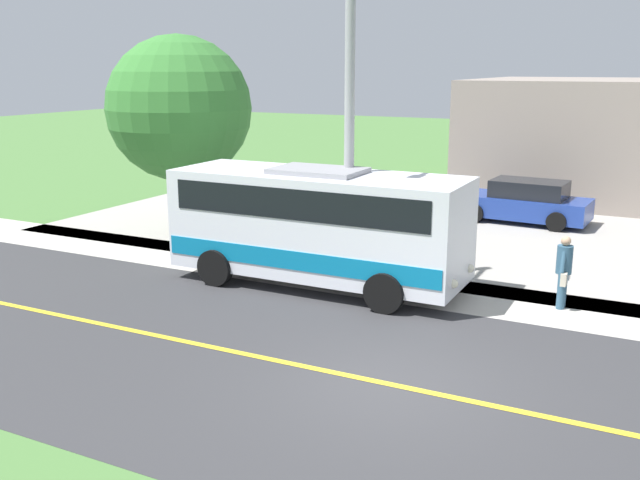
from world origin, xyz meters
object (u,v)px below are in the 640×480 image
street_light_pole (347,114)px  tree_curbside (179,109)px  pedestrian_with_bags (564,270)px  shuttle_bus_front (318,222)px  parked_car_near (524,202)px

street_light_pole → tree_curbside: size_ratio=1.21×
pedestrian_with_bags → tree_curbside: 12.37m
street_light_pole → tree_curbside: 7.25m
pedestrian_with_bags → tree_curbside: (-2.02, -11.81, 3.06)m
pedestrian_with_bags → shuttle_bus_front: bearing=-80.9°
parked_car_near → tree_curbside: (6.62, -9.27, 3.24)m
parked_car_near → tree_curbside: tree_curbside is taller
shuttle_bus_front → pedestrian_with_bags: 5.70m
parked_car_near → pedestrian_with_bags: bearing=16.4°
tree_curbside → pedestrian_with_bags: bearing=80.3°
street_light_pole → tree_curbside: (-2.53, -6.80, -0.19)m
street_light_pole → parked_car_near: bearing=164.9°
shuttle_bus_front → parked_car_near: 10.04m
shuttle_bus_front → tree_curbside: tree_curbside is taller
tree_curbside → street_light_pole: bearing=69.6°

